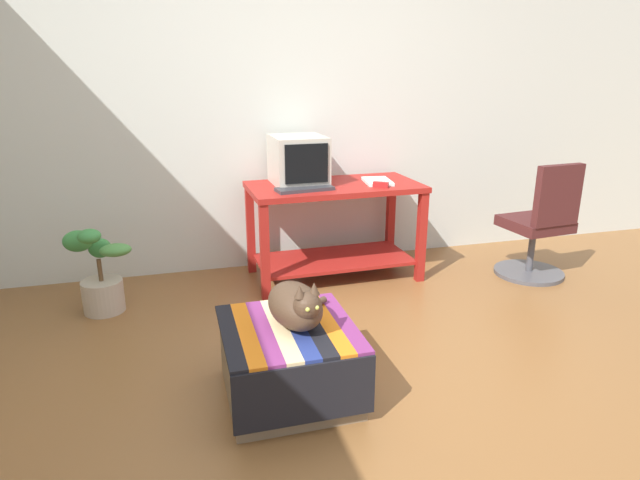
% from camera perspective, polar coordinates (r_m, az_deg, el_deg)
% --- Properties ---
extents(ground_plane, '(14.00, 14.00, 0.00)m').
position_cam_1_polar(ground_plane, '(2.77, 6.41, -16.13)').
color(ground_plane, brown).
extents(back_wall, '(8.00, 0.10, 2.60)m').
position_cam_1_polar(back_wall, '(4.27, -3.54, 14.57)').
color(back_wall, silver).
rests_on(back_wall, ground_plane).
extents(desk, '(1.27, 0.67, 0.72)m').
position_cam_1_polar(desk, '(4.03, 1.52, 2.70)').
color(desk, maroon).
rests_on(desk, ground_plane).
extents(tv_monitor, '(0.38, 0.44, 0.35)m').
position_cam_1_polar(tv_monitor, '(3.96, -2.26, 8.39)').
color(tv_monitor, '#BCB7A8').
rests_on(tv_monitor, desk).
extents(keyboard, '(0.42, 0.20, 0.02)m').
position_cam_1_polar(keyboard, '(3.76, -1.63, 5.43)').
color(keyboard, '#333338').
rests_on(keyboard, desk).
extents(book, '(0.22, 0.30, 0.02)m').
position_cam_1_polar(book, '(4.04, 6.11, 6.19)').
color(book, white).
rests_on(book, desk).
extents(ottoman_with_blanket, '(0.63, 0.67, 0.37)m').
position_cam_1_polar(ottoman_with_blanket, '(2.67, -3.30, -12.70)').
color(ottoman_with_blanket, '#7A664C').
rests_on(ottoman_with_blanket, ground_plane).
extents(cat, '(0.36, 0.43, 0.27)m').
position_cam_1_polar(cat, '(2.54, -2.50, -6.92)').
color(cat, '#473323').
rests_on(cat, ottoman_with_blanket).
extents(potted_plant, '(0.41, 0.38, 0.61)m').
position_cam_1_polar(potted_plant, '(3.79, -22.27, -3.60)').
color(potted_plant, '#B7A893').
rests_on(potted_plant, ground_plane).
extents(office_chair, '(0.52, 0.52, 0.89)m').
position_cam_1_polar(office_chair, '(4.36, 22.23, 1.11)').
color(office_chair, '#4C4C51').
rests_on(office_chair, ground_plane).
extents(stapler, '(0.11, 0.09, 0.04)m').
position_cam_1_polar(stapler, '(3.89, 6.45, 5.85)').
color(stapler, '#A31E1E').
rests_on(stapler, desk).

